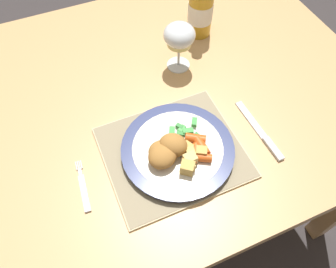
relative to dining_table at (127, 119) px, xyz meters
The scene contains 12 objects.
ground_plane 0.66m from the dining_table, ahead, with size 6.00×6.00×0.00m, color #383333.
dining_table is the anchor object (origin of this frame).
placemat 0.22m from the dining_table, 74.01° to the right, with size 0.32×0.28×0.01m.
dinner_plate 0.24m from the dining_table, 71.99° to the right, with size 0.27×0.27×0.02m.
breaded_croquettes 0.25m from the dining_table, 81.27° to the right, with size 0.12×0.10×0.05m.
green_beans_pile 0.23m from the dining_table, 60.97° to the right, with size 0.09×0.09×0.02m.
glazed_carrots 0.28m from the dining_table, 65.03° to the right, with size 0.07×0.09×0.02m.
fork 0.28m from the dining_table, 128.63° to the right, with size 0.03×0.13×0.01m.
table_knife 0.38m from the dining_table, 40.55° to the right, with size 0.02×0.20×0.01m.
wine_glass 0.28m from the dining_table, 18.93° to the left, with size 0.09×0.09×0.14m.
bottle 0.40m from the dining_table, 29.38° to the left, with size 0.07×0.07×0.28m.
roast_potatoes 0.29m from the dining_table, 72.89° to the right, with size 0.08×0.08×0.03m.
Camera 1 is at (-0.11, -0.57, 1.43)m, focal length 35.00 mm.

